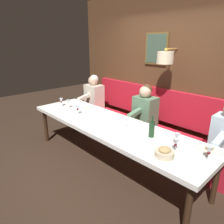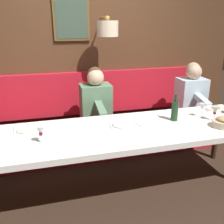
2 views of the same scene
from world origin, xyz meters
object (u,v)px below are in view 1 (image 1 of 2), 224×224
(bread_bowl, at_px, (165,153))
(wine_glass_1, at_px, (78,108))
(wine_glass_5, at_px, (176,142))
(diner_near, at_px, (145,107))
(wine_bottle, at_px, (152,129))
(wine_glass_3, at_px, (209,150))
(wine_glass_4, at_px, (177,137))
(diner_middle, at_px, (94,93))
(dining_table, at_px, (110,127))
(wine_glass_2, at_px, (68,102))
(wine_glass_0, at_px, (61,101))

(bread_bowl, bearing_deg, wine_glass_1, 86.55)
(wine_glass_1, distance_m, wine_glass_5, 1.88)
(diner_near, bearing_deg, wine_bottle, -137.25)
(wine_glass_3, bearing_deg, wine_glass_4, 83.70)
(diner_middle, bearing_deg, diner_near, -90.00)
(dining_table, bearing_deg, bread_bowl, -100.92)
(wine_glass_2, distance_m, wine_glass_4, 2.23)
(bread_bowl, bearing_deg, wine_glass_4, 7.96)
(wine_glass_4, relative_size, bread_bowl, 0.75)
(wine_glass_3, distance_m, bread_bowl, 0.47)
(diner_near, bearing_deg, dining_table, -179.80)
(wine_glass_2, height_order, wine_glass_3, same)
(wine_glass_4, bearing_deg, wine_glass_2, 93.59)
(wine_glass_1, bearing_deg, diner_near, -35.68)
(wine_glass_4, bearing_deg, wine_bottle, 93.19)
(diner_near, height_order, wine_glass_4, diner_near)
(wine_glass_0, bearing_deg, bread_bowl, -93.49)
(wine_glass_3, bearing_deg, diner_middle, 74.73)
(wine_glass_3, relative_size, bread_bowl, 0.75)
(wine_glass_1, bearing_deg, diner_middle, 38.49)
(dining_table, height_order, wine_glass_3, wine_glass_3)
(wine_glass_2, relative_size, bread_bowl, 0.75)
(wine_glass_2, xyz_separation_m, bread_bowl, (-0.19, -2.27, -0.07))
(wine_glass_3, bearing_deg, diner_near, 61.43)
(wine_glass_0, bearing_deg, wine_bottle, -85.69)
(wine_glass_1, bearing_deg, wine_bottle, -82.32)
(diner_middle, height_order, wine_glass_3, diner_middle)
(diner_near, distance_m, wine_glass_5, 1.48)
(dining_table, height_order, wine_glass_0, wine_glass_0)
(diner_near, relative_size, wine_glass_0, 4.82)
(diner_near, distance_m, diner_middle, 1.50)
(diner_middle, bearing_deg, wine_glass_2, -158.07)
(diner_middle, xyz_separation_m, wine_glass_1, (-0.99, -0.79, 0.04))
(wine_glass_2, height_order, wine_glass_4, same)
(wine_glass_2, height_order, wine_glass_5, same)
(wine_glass_3, xyz_separation_m, bread_bowl, (-0.28, 0.37, -0.07))
(wine_glass_1, relative_size, bread_bowl, 0.75)
(diner_near, xyz_separation_m, wine_glass_1, (-0.99, 0.71, 0.04))
(diner_near, bearing_deg, wine_glass_5, -128.18)
(wine_glass_0, relative_size, wine_glass_3, 1.00)
(wine_glass_2, bearing_deg, wine_glass_0, 100.11)
(diner_middle, relative_size, wine_glass_5, 4.82)
(dining_table, height_order, wine_glass_5, wine_glass_5)
(diner_middle, xyz_separation_m, wine_glass_2, (-0.91, -0.37, 0.04))
(diner_near, distance_m, wine_glass_4, 1.34)
(wine_glass_3, height_order, wine_glass_4, same)
(wine_glass_2, bearing_deg, diner_middle, 21.93)
(diner_near, height_order, bread_bowl, diner_near)
(dining_table, bearing_deg, wine_glass_3, -87.64)
(wine_glass_5, bearing_deg, wine_glass_2, 89.98)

